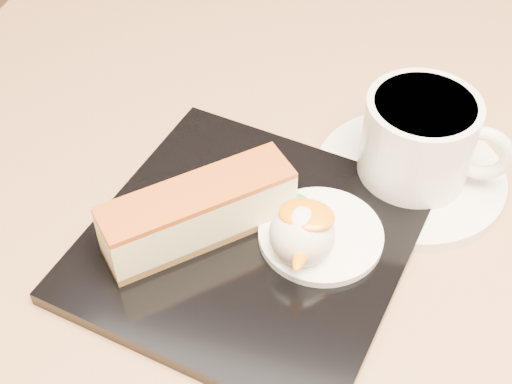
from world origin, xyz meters
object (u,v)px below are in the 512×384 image
(coffee_cup, at_px, (421,138))
(table, at_px, (315,371))
(cheesecake, at_px, (198,212))
(ice_cream_scoop, at_px, (302,234))
(saucer, at_px, (410,176))
(dessert_plate, at_px, (248,243))

(coffee_cup, bearing_deg, table, -111.54)
(cheesecake, bearing_deg, ice_cream_scoop, -44.20)
(table, bearing_deg, saucer, 65.75)
(ice_cream_scoop, bearing_deg, saucer, 59.61)
(ice_cream_scoop, bearing_deg, cheesecake, 180.00)
(dessert_plate, xyz_separation_m, cheesecake, (-0.04, -0.00, 0.03))
(table, bearing_deg, cheesecake, -174.65)
(saucer, height_order, coffee_cup, coffee_cup)
(table, xyz_separation_m, dessert_plate, (-0.06, -0.00, 0.16))
(table, bearing_deg, dessert_plate, -176.32)
(coffee_cup, bearing_deg, dessert_plate, -131.91)
(cheesecake, xyz_separation_m, coffee_cup, (0.14, 0.11, 0.01))
(cheesecake, relative_size, saucer, 0.84)
(cheesecake, bearing_deg, dessert_plate, -36.07)
(table, distance_m, saucer, 0.19)
(table, xyz_separation_m, coffee_cup, (0.05, 0.10, 0.20))
(dessert_plate, xyz_separation_m, ice_cream_scoop, (0.04, -0.00, 0.03))
(cheesecake, height_order, coffee_cup, coffee_cup)
(ice_cream_scoop, distance_m, coffee_cup, 0.13)
(table, height_order, cheesecake, cheesecake)
(coffee_cup, bearing_deg, cheesecake, -138.67)
(cheesecake, bearing_deg, table, -38.85)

